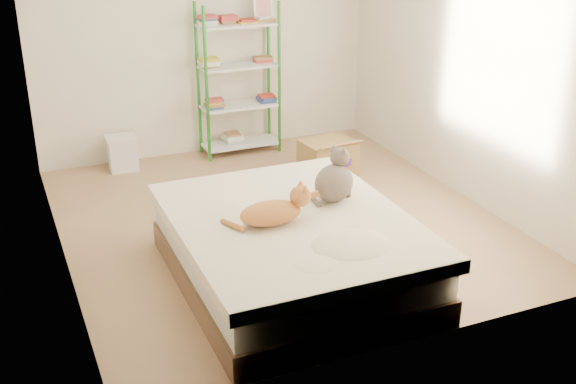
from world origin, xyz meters
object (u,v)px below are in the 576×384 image
orange_cat (271,210)px  shelf_unit (239,73)px  bed (291,250)px  white_bin (123,153)px  cardboard_box (328,157)px  grey_cat (334,175)px

orange_cat → shelf_unit: bearing=76.5°
shelf_unit → bed: bearing=-102.3°
orange_cat → white_bin: orange_cat is taller
bed → cardboard_box: bearing=57.1°
shelf_unit → white_bin: size_ratio=4.69×
grey_cat → cardboard_box: bearing=-54.1°
bed → cardboard_box: bed is taller
orange_cat → grey_cat: bearing=20.0°
shelf_unit → white_bin: 1.54m
bed → grey_cat: size_ratio=4.94×
orange_cat → white_bin: bearing=102.4°
shelf_unit → cardboard_box: shelf_unit is taller
grey_cat → shelf_unit: 2.77m
cardboard_box → white_bin: size_ratio=1.52×
bed → shelf_unit: (0.64, 2.93, 0.64)m
orange_cat → shelf_unit: (0.82, 2.96, 0.26)m
cardboard_box → grey_cat: bearing=-120.9°
white_bin → shelf_unit: bearing=1.3°
orange_cat → grey_cat: grey_cat is taller
orange_cat → shelf_unit: shelf_unit is taller
orange_cat → cardboard_box: size_ratio=0.98×
orange_cat → cardboard_box: bearing=55.7°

